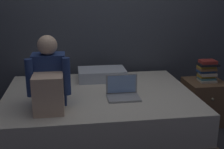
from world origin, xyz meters
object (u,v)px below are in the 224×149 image
at_px(bed, 99,116).
at_px(laptop, 123,92).
at_px(person_sitting, 49,81).
at_px(nightstand, 203,101).
at_px(pillow, 102,74).
at_px(book_stack, 207,71).

relative_size(bed, laptop, 6.25).
xyz_separation_m(bed, person_sitting, (-0.48, -0.32, 0.52)).
relative_size(person_sitting, laptop, 2.05).
height_order(nightstand, pillow, pillow).
height_order(nightstand, person_sitting, person_sitting).
bearing_deg(laptop, book_stack, 20.37).
bearing_deg(laptop, bed, 141.32).
xyz_separation_m(nightstand, pillow, (-1.22, 0.22, 0.34)).
height_order(bed, pillow, pillow).
relative_size(nightstand, person_sitting, 0.80).
distance_m(person_sitting, book_stack, 1.87).
bearing_deg(book_stack, laptop, -159.63).
bearing_deg(person_sitting, book_stack, 16.85).
xyz_separation_m(nightstand, book_stack, (0.01, -0.01, 0.39)).
bearing_deg(pillow, person_sitting, -126.33).
bearing_deg(bed, pillow, 79.62).
distance_m(nightstand, laptop, 1.20).
bearing_deg(nightstand, bed, -169.76).
distance_m(bed, book_stack, 1.38).
relative_size(pillow, book_stack, 2.16).
xyz_separation_m(pillow, book_stack, (1.22, -0.23, 0.06)).
xyz_separation_m(nightstand, person_sitting, (-1.78, -0.55, 0.52)).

